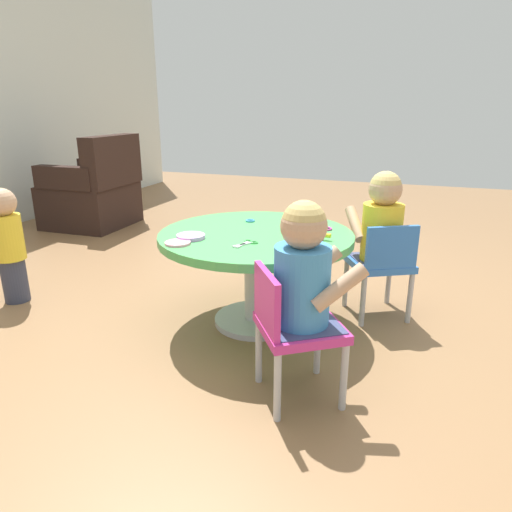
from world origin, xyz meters
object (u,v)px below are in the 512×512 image
at_px(rolling_pin, 307,233).
at_px(craft_scissors, 247,243).
at_px(child_chair_left, 292,327).
at_px(child_chair_right, 382,264).
at_px(seated_child_right, 382,220).
at_px(armchair_dark, 94,194).
at_px(toddler_standing, 8,242).
at_px(craft_table, 256,252).
at_px(seated_child_left, 304,270).

relative_size(rolling_pin, craft_scissors, 1.62).
height_order(child_chair_left, child_chair_right, same).
distance_m(seated_child_right, armchair_dark, 2.96).
bearing_deg(toddler_standing, craft_scissors, -89.57).
bearing_deg(child_chair_right, craft_table, 115.89).
bearing_deg(armchair_dark, toddler_standing, -156.55).
bearing_deg(armchair_dark, rolling_pin, -121.14).
height_order(armchair_dark, toddler_standing, armchair_dark).
xyz_separation_m(seated_child_left, toddler_standing, (0.34, 1.81, -0.17)).
xyz_separation_m(child_chair_left, child_chair_right, (0.86, -0.25, 0.00)).
xyz_separation_m(seated_child_right, toddler_standing, (-0.54, 2.02, -0.17)).
bearing_deg(craft_table, child_chair_left, -148.52).
relative_size(craft_table, seated_child_left, 1.92).
xyz_separation_m(child_chair_left, seated_child_left, (0.02, -0.03, 0.23)).
relative_size(child_chair_left, seated_child_right, 1.05).
distance_m(seated_child_right, toddler_standing, 2.09).
distance_m(child_chair_left, seated_child_left, 0.23).
bearing_deg(child_chair_left, craft_table, 31.48).
distance_m(craft_table, rolling_pin, 0.30).
relative_size(child_chair_left, child_chair_right, 1.00).
height_order(child_chair_left, seated_child_left, seated_child_left).
relative_size(child_chair_right, armchair_dark, 0.63).
bearing_deg(craft_table, rolling_pin, -93.41).
xyz_separation_m(seated_child_left, child_chair_right, (0.84, -0.22, -0.23)).
distance_m(child_chair_left, seated_child_right, 0.96).
height_order(craft_table, armchair_dark, armchair_dark).
distance_m(seated_child_left, seated_child_right, 0.90).
relative_size(seated_child_left, craft_scissors, 3.58).
xyz_separation_m(toddler_standing, rolling_pin, (0.19, -1.70, 0.16)).
distance_m(craft_table, child_chair_right, 0.68).
distance_m(seated_child_left, armchair_dark, 3.23).
xyz_separation_m(armchair_dark, craft_scissors, (-1.64, -2.18, 0.19)).
xyz_separation_m(seated_child_right, craft_scissors, (-0.52, 0.56, -0.03)).
relative_size(craft_table, armchair_dark, 1.15).
bearing_deg(craft_table, child_chair_right, -64.11).
height_order(toddler_standing, craft_scissors, toddler_standing).
height_order(seated_child_right, rolling_pin, seated_child_right).
xyz_separation_m(rolling_pin, craft_scissors, (-0.18, 0.24, -0.02)).
height_order(child_chair_left, toddler_standing, toddler_standing).
distance_m(child_chair_right, rolling_pin, 0.51).
distance_m(seated_child_right, craft_scissors, 0.77).
distance_m(armchair_dark, toddler_standing, 1.80).
xyz_separation_m(craft_table, seated_child_right, (0.33, -0.58, 0.14)).
xyz_separation_m(child_chair_left, rolling_pin, (0.56, 0.08, 0.22)).
distance_m(child_chair_right, toddler_standing, 2.10).
height_order(craft_table, child_chair_left, child_chair_left).
relative_size(child_chair_left, seated_child_left, 1.05).
bearing_deg(armchair_dark, craft_table, -123.90).
xyz_separation_m(craft_table, seated_child_left, (-0.55, -0.38, 0.14)).
height_order(craft_table, rolling_pin, rolling_pin).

